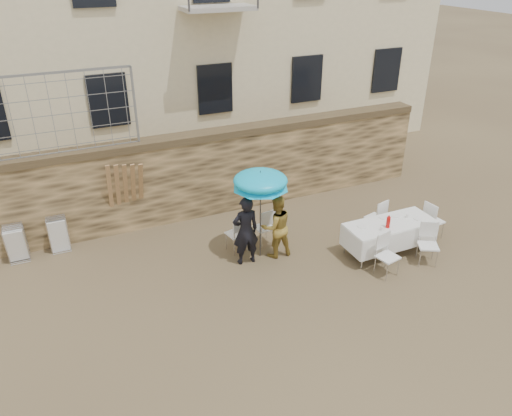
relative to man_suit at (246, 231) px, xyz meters
name	(u,v)px	position (x,y,z in m)	size (l,w,h in m)	color
ground	(284,328)	(-0.21, -2.33, -0.81)	(80.00, 80.00, 0.00)	brown
stone_wall	(198,175)	(-0.21, 2.67, 0.29)	(13.00, 0.50, 2.20)	olive
chain_link_fence	(62,114)	(-3.21, 2.67, 2.29)	(3.20, 0.06, 1.80)	gray
man_suit	(246,231)	(0.00, 0.00, 0.00)	(0.59, 0.39, 1.63)	black
woman_dress	(276,226)	(0.75, 0.00, -0.06)	(0.73, 0.57, 1.50)	gold
umbrella	(260,183)	(0.40, 0.10, 1.03)	(1.23, 1.23, 1.96)	#3F3F44
couple_chair_left	(236,232)	(0.00, 0.55, -0.33)	(0.48, 0.48, 0.96)	white
couple_chair_right	(264,226)	(0.70, 0.55, -0.33)	(0.48, 0.48, 0.96)	white
banquet_table	(390,224)	(3.19, -0.94, -0.08)	(2.10, 0.85, 0.78)	white
soda_bottle	(388,222)	(2.99, -1.09, 0.09)	(0.09, 0.09, 0.26)	red
table_chair_front_left	(388,256)	(2.59, -1.69, -0.33)	(0.48, 0.48, 0.96)	white
table_chair_front_right	(428,245)	(3.69, -1.69, -0.33)	(0.48, 0.48, 0.96)	white
table_chair_back	(375,217)	(3.39, -0.14, -0.33)	(0.48, 0.48, 0.96)	white
table_chair_side	(434,220)	(4.59, -0.84, -0.33)	(0.48, 0.48, 0.96)	white
chair_stack_left	(16,240)	(-4.67, 2.31, -0.35)	(0.46, 0.47, 0.92)	white
chair_stack_right	(58,232)	(-3.77, 2.31, -0.35)	(0.46, 0.40, 0.92)	white
wood_planks	(124,197)	(-2.17, 2.38, 0.19)	(0.70, 0.20, 2.00)	#A37749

